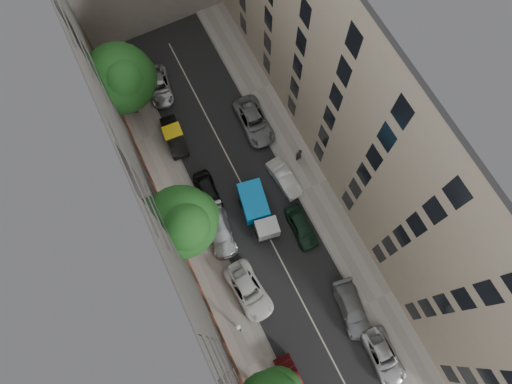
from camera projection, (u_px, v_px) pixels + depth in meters
ground at (257, 213)px, 39.95m from camera, size 120.00×120.00×0.00m
road_surface at (257, 213)px, 39.94m from camera, size 8.00×44.00×0.02m
sidewalk_left at (199, 240)px, 39.08m from camera, size 3.00×44.00×0.15m
sidewalk_right at (312, 187)px, 40.67m from camera, size 3.00×44.00×0.15m
building_left at (102, 242)px, 28.90m from camera, size 8.00×44.00×20.00m
building_right at (396, 106)px, 32.09m from camera, size 8.00×44.00×20.00m
tarp_truck at (257, 210)px, 38.71m from camera, size 2.78×5.29×2.31m
car_left_1 at (292, 381)px, 34.88m from camera, size 1.39×3.95×1.30m
car_left_2 at (249, 291)px, 37.04m from camera, size 2.79×5.35×1.44m
car_left_3 at (220, 231)px, 38.69m from camera, size 2.70×5.19×1.44m
car_left_4 at (208, 192)px, 39.83m from camera, size 1.93×4.23×1.41m
car_left_5 at (174, 137)px, 41.60m from camera, size 1.81×4.33×1.39m
car_left_6 at (159, 86)px, 43.39m from camera, size 2.89×4.94×1.29m
car_right_0 at (384, 357)px, 35.47m from camera, size 2.41×4.73×1.28m
car_right_1 at (352, 309)px, 36.58m from camera, size 2.67×5.08×1.40m
car_right_2 at (302, 227)px, 38.81m from camera, size 1.87×4.22×1.41m
car_right_3 at (284, 178)px, 40.29m from camera, size 1.88×4.22×1.34m
car_right_4 at (254, 122)px, 42.05m from camera, size 2.71×5.47×1.49m
tree_mid at (183, 223)px, 32.34m from camera, size 5.55×5.31×10.12m
tree_far at (122, 80)px, 37.99m from camera, size 6.09×5.93×8.47m
lamp_post at (239, 328)px, 32.87m from camera, size 0.36×0.36×6.35m
pedestrian at (299, 155)px, 40.59m from camera, size 0.76×0.59×1.86m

